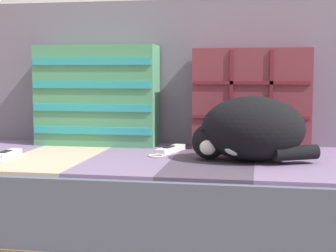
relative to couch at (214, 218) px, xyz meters
name	(u,v)px	position (x,y,z in m)	size (l,w,h in m)	color
couch	(214,218)	(0.00, 0.00, 0.00)	(1.86, 0.79, 0.40)	brown
sofa_backrest	(223,72)	(0.00, 0.33, 0.47)	(1.83, 0.14, 0.53)	slate
throw_pillow_quilted	(251,99)	(0.11, 0.18, 0.38)	(0.40, 0.14, 0.34)	brown
throw_pillow_striped	(97,95)	(-0.45, 0.18, 0.38)	(0.44, 0.14, 0.36)	#4C9366
sleeping_cat	(249,131)	(0.11, -0.08, 0.29)	(0.38, 0.23, 0.19)	black
game_remote_near	(6,155)	(-0.64, -0.15, 0.21)	(0.05, 0.18, 0.02)	white
game_remote_far	(169,150)	(-0.15, 0.04, 0.21)	(0.10, 0.21, 0.02)	white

